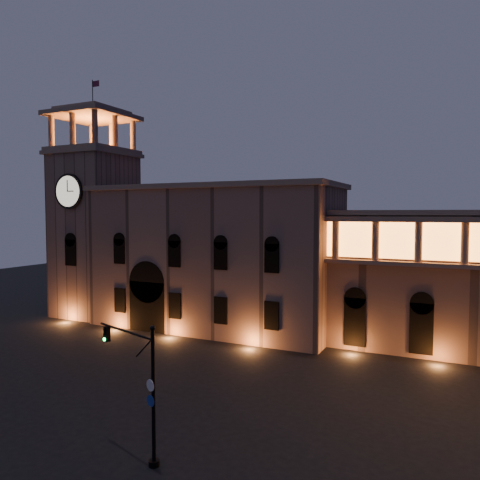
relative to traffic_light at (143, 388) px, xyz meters
The scene contains 4 objects.
ground 12.99m from the traffic_light, 140.91° to the left, with size 160.00×160.00×0.00m, color black.
government_building 32.20m from the traffic_light, 111.37° to the left, with size 30.80×12.80×17.60m.
clock_tower 42.38m from the traffic_light, 136.28° to the left, with size 9.80×9.80×32.40m.
traffic_light is the anchor object (origin of this frame).
Camera 1 is at (25.84, -28.94, 14.23)m, focal length 35.00 mm.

